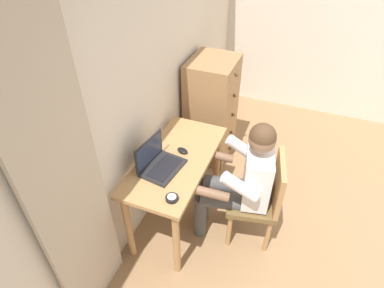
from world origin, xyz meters
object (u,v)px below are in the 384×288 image
desk (176,170)px  person_seated (241,177)px  dresser (211,110)px  laptop (158,162)px  computer_mouse (182,151)px  chair (261,196)px  desk_clock (172,198)px

desk → person_seated: (0.07, -0.53, 0.04)m
dresser → laptop: bearing=178.3°
computer_mouse → chair: bearing=-69.6°
dresser → computer_mouse: (-0.95, -0.07, 0.19)m
desk → dresser: (1.04, 0.05, -0.04)m
desk → person_seated: person_seated is taller
desk_clock → computer_mouse: bearing=14.7°
chair → computer_mouse: (-0.02, 0.69, 0.29)m
dresser → desk: bearing=-177.4°
person_seated → laptop: person_seated is taller
chair → desk_clock: (-0.52, 0.56, 0.29)m
laptop → desk_clock: bearing=-138.9°
laptop → computer_mouse: bearing=-23.1°
person_seated → chair: bearing=-79.5°
person_seated → computer_mouse: bearing=88.1°
computer_mouse → desk: bearing=-173.9°
person_seated → laptop: (-0.22, 0.61, 0.14)m
person_seated → desk_clock: 0.63m
laptop → computer_mouse: 0.26m
computer_mouse → desk_clock: 0.52m
desk → laptop: size_ratio=2.97×
desk → laptop: bearing=151.5°
person_seated → desk_clock: bearing=142.1°
laptop → chair: bearing=-72.3°
dresser → desk_clock: size_ratio=12.86×
desk → dresser: bearing=2.6°
person_seated → laptop: size_ratio=3.18×
chair → person_seated: size_ratio=0.73×
computer_mouse → desk_clock: size_ratio=1.11×
chair → laptop: size_ratio=2.33×
desk → desk_clock: (-0.42, -0.15, 0.15)m
computer_mouse → laptop: bearing=176.0°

